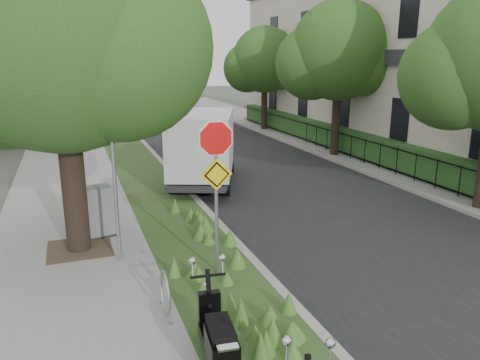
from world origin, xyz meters
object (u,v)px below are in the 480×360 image
Objects in this scene: scooter_near at (219,346)px; box_truck at (203,144)px; utility_cabinet at (95,213)px; sign_assembly at (216,166)px.

scooter_near is 10.33m from box_truck.
sign_assembly is at bearing -53.24° from utility_cabinet.
sign_assembly reaches higher than scooter_near.
scooter_near is 6.04m from utility_cabinet.
box_truck is 5.64m from utility_cabinet.
utility_cabinet is (-1.26, 5.91, 0.17)m from scooter_near.
box_truck is at bearing 76.35° from sign_assembly.
sign_assembly is 1.79× the size of scooter_near.
sign_assembly is 2.63× the size of utility_cabinet.
utility_cabinet reaches higher than scooter_near.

